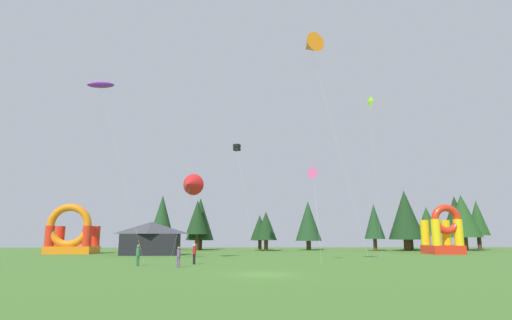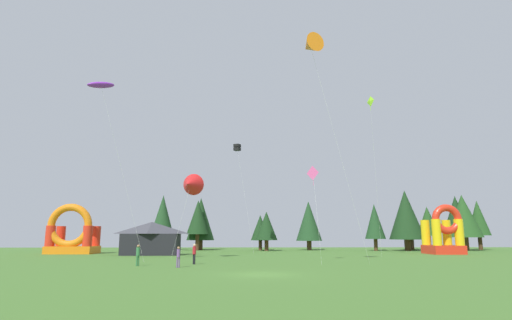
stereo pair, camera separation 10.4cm
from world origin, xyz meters
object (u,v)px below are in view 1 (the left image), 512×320
Objects in this scene: inflatable_red_slide at (443,236)px; person_left_edge at (138,253)px; kite_pink_diamond at (314,174)px; inflatable_blue_arch at (71,236)px; kite_orange_delta at (310,46)px; kite_lime_diamond at (370,104)px; festival_tent at (151,238)px; person_near_camera at (179,255)px; kite_purple_parafoil at (101,85)px; kite_red_delta at (190,184)px; person_midfield at (194,252)px; kite_black_box at (237,148)px.

person_left_edge is at bearing -149.76° from inflatable_red_slide.
inflatable_blue_arch is (-30.03, 17.81, -5.98)m from kite_pink_diamond.
kite_orange_delta is 34.43m from inflatable_red_slide.
kite_orange_delta reaches higher than person_left_edge.
festival_tent is at bearing 160.86° from kite_lime_diamond.
kite_lime_diamond is at bearing -165.28° from person_near_camera.
kite_purple_parafoil is at bearing -169.72° from kite_pink_diamond.
kite_purple_parafoil is at bearing 117.90° from person_left_edge.
kite_lime_diamond reaches higher than inflatable_red_slide.
kite_red_delta is 5.24× the size of person_midfield.
kite_purple_parafoil is 2.52× the size of inflatable_red_slide.
person_left_edge is at bearing -156.58° from kite_lime_diamond.
kite_orange_delta is at bearing -151.56° from person_midfield.
kite_black_box reaches higher than kite_red_delta.
kite_orange_delta is at bearing -73.48° from kite_black_box.
inflatable_blue_arch reaches higher than person_midfield.
kite_red_delta is at bearing 47.94° from kite_purple_parafoil.
inflatable_red_slide is 0.97× the size of inflatable_blue_arch.
kite_orange_delta reaches higher than kite_pink_diamond.
kite_red_delta is 13.51m from kite_purple_parafoil.
kite_pink_diamond is 25.99m from inflatable_red_slide.
person_near_camera is 0.24× the size of inflatable_blue_arch.
kite_red_delta is 12.65m from festival_tent.
kite_lime_diamond reaches higher than person_near_camera.
inflatable_red_slide reaches higher than person_near_camera.
kite_pink_diamond is 1.27× the size of festival_tent.
person_midfield is at bearing -148.86° from inflatable_red_slide.
kite_black_box is at bearing 178.87° from inflatable_red_slide.
inflatable_red_slide reaches higher than festival_tent.
kite_purple_parafoil is at bearing -121.28° from kite_black_box.
inflatable_red_slide is 49.97m from inflatable_blue_arch.
kite_purple_parafoil is (-19.77, -3.59, 7.55)m from kite_pink_diamond.
kite_orange_delta is at bearing -51.35° from person_left_edge.
kite_lime_diamond reaches higher than kite_pink_diamond.
kite_orange_delta is 3.01× the size of inflatable_red_slide.
kite_black_box reaches higher than person_midfield.
kite_orange_delta is 41.07m from inflatable_blue_arch.
kite_orange_delta is (11.41, -10.79, 10.81)m from kite_red_delta.
person_near_camera is (7.97, -3.06, -14.90)m from kite_purple_parafoil.
inflatable_blue_arch is at bearing 161.79° from festival_tent.
kite_red_delta is 13.28m from kite_pink_diamond.
person_near_camera is at bearing -53.31° from inflatable_blue_arch.
inflatable_red_slide is (39.66, 19.25, -13.45)m from kite_purple_parafoil.
kite_lime_diamond reaches higher than person_midfield.
person_near_camera is at bearing -72.06° from festival_tent.
person_midfield is at bearing -99.65° from kite_black_box.
person_left_edge is at bearing -42.71° from person_near_camera.
kite_purple_parafoil reaches higher than kite_red_delta.
kite_orange_delta is 11.47× the size of person_left_edge.
kite_red_delta reaches higher than person_near_camera.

